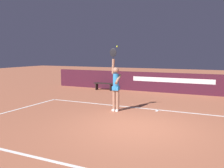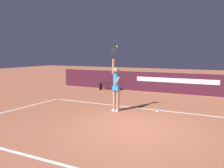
% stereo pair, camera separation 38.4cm
% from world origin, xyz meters
% --- Properties ---
extents(ground_plane, '(60.00, 60.00, 0.00)m').
position_xyz_m(ground_plane, '(0.00, 0.00, 0.00)').
color(ground_plane, '#A65C41').
extents(court_lines, '(10.76, 5.78, 0.00)m').
position_xyz_m(court_lines, '(0.00, -0.19, 0.00)').
color(court_lines, white).
rests_on(court_lines, ground).
extents(back_wall, '(16.54, 0.19, 1.18)m').
position_xyz_m(back_wall, '(-0.00, 7.21, 0.59)').
color(back_wall, '#401525').
rests_on(back_wall, ground).
extents(tennis_player, '(0.45, 0.51, 2.52)m').
position_xyz_m(tennis_player, '(-1.52, 1.75, 1.05)').
color(tennis_player, '#A27059').
rests_on(tennis_player, ground).
extents(tennis_ball, '(0.07, 0.07, 0.07)m').
position_xyz_m(tennis_ball, '(-1.44, 1.68, 2.58)').
color(tennis_ball, '#C6E431').
extents(courtside_bench_near, '(1.32, 0.44, 0.46)m').
position_xyz_m(courtside_bench_near, '(-4.49, 6.51, 0.34)').
color(courtside_bench_near, black).
rests_on(courtside_bench_near, ground).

